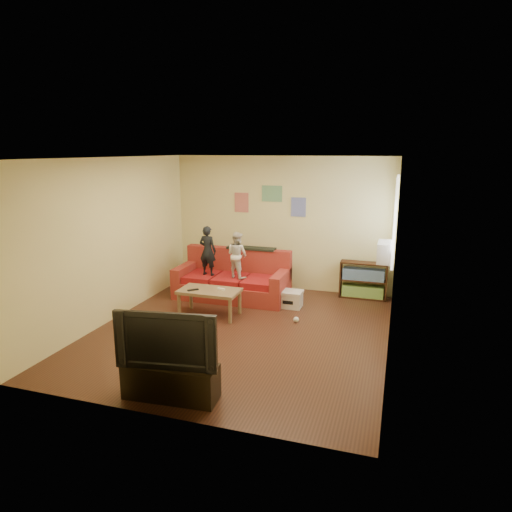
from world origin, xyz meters
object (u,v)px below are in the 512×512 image
(coffee_table, at_px, (209,293))
(bookshelf, at_px, (363,282))
(child_b, at_px, (237,255))
(child_a, at_px, (208,251))
(television, at_px, (169,337))
(sofa, at_px, (233,281))
(tv_stand, at_px, (171,381))
(file_box, at_px, (290,299))

(coffee_table, relative_size, bookshelf, 1.17)
(coffee_table, distance_m, bookshelf, 3.04)
(child_b, xyz_separation_m, coffee_table, (-0.18, -0.93, -0.49))
(child_a, height_order, television, child_a)
(coffee_table, relative_size, television, 0.88)
(sofa, distance_m, coffee_table, 1.11)
(child_a, height_order, bookshelf, child_a)
(bookshelf, bearing_deg, television, -112.18)
(sofa, distance_m, tv_stand, 3.78)
(child_a, relative_size, file_box, 2.14)
(child_b, distance_m, file_box, 1.28)
(child_b, height_order, file_box, child_b)
(bookshelf, relative_size, television, 0.76)
(child_a, relative_size, television, 0.81)
(sofa, relative_size, coffee_table, 2.07)
(file_box, bearing_deg, child_b, 175.45)
(television, bearing_deg, child_b, 88.94)
(tv_stand, bearing_deg, file_box, 76.46)
(sofa, relative_size, tv_stand, 1.96)
(sofa, bearing_deg, television, -80.59)
(file_box, bearing_deg, child_a, 177.10)
(television, bearing_deg, child_a, 98.16)
(tv_stand, bearing_deg, child_b, 93.48)
(television, bearing_deg, tv_stand, 0.00)
(sofa, bearing_deg, bookshelf, 16.01)
(sofa, distance_m, file_box, 1.24)
(child_a, xyz_separation_m, tv_stand, (1.07, -3.55, -0.72))
(coffee_table, bearing_deg, tv_stand, -76.17)
(coffee_table, xyz_separation_m, television, (0.65, -2.62, 0.35))
(file_box, bearing_deg, bookshelf, 37.90)
(child_b, distance_m, coffee_table, 1.07)
(sofa, height_order, child_b, child_b)
(child_b, height_order, coffee_table, child_b)
(child_a, relative_size, tv_stand, 0.87)
(child_a, height_order, coffee_table, child_a)
(coffee_table, bearing_deg, child_a, 114.51)
(coffee_table, bearing_deg, sofa, 88.53)
(child_a, distance_m, bookshelf, 3.06)
(coffee_table, distance_m, file_box, 1.51)
(television, bearing_deg, coffee_table, 95.24)
(child_a, bearing_deg, sofa, -152.04)
(coffee_table, height_order, file_box, coffee_table)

